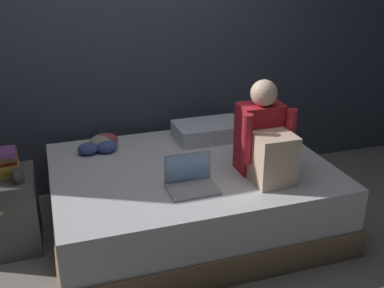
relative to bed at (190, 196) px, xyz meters
name	(u,v)px	position (x,y,z in m)	size (l,w,h in m)	color
ground_plane	(176,252)	(-0.20, -0.30, -0.25)	(8.00, 8.00, 0.00)	gray
wall_back	(133,30)	(-0.20, 0.90, 1.10)	(5.60, 0.10, 2.70)	#383D4C
bed	(190,196)	(0.00, 0.00, 0.00)	(2.00, 1.50, 0.51)	#7A6047
nightstand	(5,212)	(-1.30, 0.16, 0.02)	(0.44, 0.46, 0.54)	#474442
person_sitting	(265,141)	(0.43, -0.30, 0.51)	(0.39, 0.44, 0.66)	#B21E28
laptop	(191,180)	(-0.10, -0.33, 0.31)	(0.32, 0.23, 0.22)	#9EA0A5
pillow	(209,131)	(0.31, 0.45, 0.32)	(0.56, 0.36, 0.13)	silver
book_stack	(2,163)	(-1.27, 0.16, 0.39)	(0.22, 0.17, 0.19)	gold
mug	(18,176)	(-1.17, 0.04, 0.33)	(0.08, 0.08, 0.09)	#3D3D42
clothes_pile	(102,143)	(-0.57, 0.48, 0.31)	(0.32, 0.25, 0.12)	#3D4C8E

